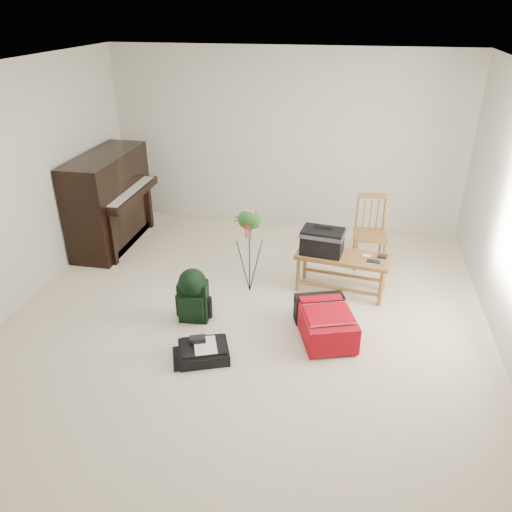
% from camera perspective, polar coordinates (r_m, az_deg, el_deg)
% --- Properties ---
extents(floor, '(5.00, 5.50, 0.01)m').
position_cam_1_polar(floor, '(5.25, -1.34, -7.87)').
color(floor, beige).
rests_on(floor, ground).
extents(ceiling, '(5.00, 5.50, 0.01)m').
position_cam_1_polar(ceiling, '(4.32, -1.72, 20.37)').
color(ceiling, white).
rests_on(ceiling, wall_back).
extents(wall_back, '(5.00, 0.04, 2.50)m').
position_cam_1_polar(wall_back, '(7.22, 3.36, 13.02)').
color(wall_back, beige).
rests_on(wall_back, floor).
extents(wall_left, '(0.04, 5.50, 2.50)m').
position_cam_1_polar(wall_left, '(5.71, -26.98, 6.19)').
color(wall_left, beige).
rests_on(wall_left, floor).
extents(piano, '(0.71, 1.50, 1.25)m').
position_cam_1_polar(piano, '(7.01, -16.29, 5.95)').
color(piano, black).
rests_on(piano, floor).
extents(bench, '(1.08, 0.55, 0.80)m').
position_cam_1_polar(bench, '(5.62, 8.30, 1.06)').
color(bench, olive).
rests_on(bench, floor).
extents(dining_chair, '(0.42, 0.42, 0.90)m').
position_cam_1_polar(dining_chair, '(6.37, 12.92, 2.63)').
color(dining_chair, olive).
rests_on(dining_chair, floor).
extents(red_suitcase, '(0.69, 0.86, 0.31)m').
position_cam_1_polar(red_suitcase, '(5.08, 8.00, -7.23)').
color(red_suitcase, red).
rests_on(red_suitcase, floor).
extents(black_duffel, '(0.57, 0.51, 0.19)m').
position_cam_1_polar(black_duffel, '(4.81, -6.02, -10.75)').
color(black_duffel, black).
rests_on(black_duffel, floor).
extents(green_backpack, '(0.31, 0.29, 0.60)m').
position_cam_1_polar(green_backpack, '(5.19, -7.23, -4.21)').
color(green_backpack, black).
rests_on(green_backpack, floor).
extents(flower_stand, '(0.41, 0.41, 1.04)m').
position_cam_1_polar(flower_stand, '(5.59, -0.76, 0.52)').
color(flower_stand, black).
rests_on(flower_stand, floor).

